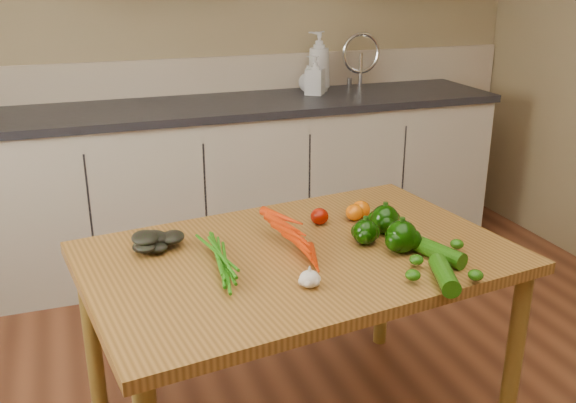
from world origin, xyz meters
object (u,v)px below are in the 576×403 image
Objects in this scene: pepper_c at (401,237)px; tomato_c at (361,209)px; soap_bottle_b at (315,75)px; tomato_a at (319,216)px; table at (299,274)px; carrot_bunch at (271,246)px; pepper_a at (365,232)px; soap_bottle_c at (308,78)px; garlic_bulb at (310,279)px; pepper_b at (385,219)px; zucchini_b at (444,275)px; zucchini_a at (437,252)px; leafy_greens at (152,236)px; tomato_b at (354,212)px; soap_bottle_a at (319,62)px.

pepper_c is 0.32m from tomato_c.
soap_bottle_b is 1.52m from tomato_a.
soap_bottle_b is at bearing 59.05° from table.
tomato_a is (0.15, 0.20, 0.11)m from table.
pepper_a is at bearing -10.70° from carrot_bunch.
soap_bottle_c is 2.47× the size of garlic_bulb.
soap_bottle_b is 1.69m from pepper_a.
soap_bottle_c reaches higher than pepper_b.
garlic_bulb is 0.48m from tomato_a.
garlic_bulb is 0.39m from zucchini_b.
soap_bottle_b is 1.60m from pepper_b.
leafy_greens is at bearing 155.68° from zucchini_a.
tomato_b reaches higher than table.
pepper_b is at bearing -16.54° from soap_bottle_a.
soap_bottle_c is 1.56m from tomato_c.
table is 21.06× the size of tomato_c.
soap_bottle_a is 1.90m from carrot_bunch.
pepper_b is (0.33, 0.05, 0.13)m from table.
soap_bottle_b reaches higher than carrot_bunch.
table is 7.53× the size of zucchini_a.
soap_bottle_c is at bearing 78.27° from pepper_c.
table is 0.27m from tomato_a.
soap_bottle_a is at bearing 76.43° from pepper_c.
carrot_bunch is at bearing -153.55° from tomato_b.
pepper_a is 0.24m from zucchini_a.
pepper_c is 1.61× the size of tomato_a.
zucchini_b reaches higher than zucchini_a.
soap_bottle_c is at bearing 79.85° from zucchini_b.
soap_bottle_b is 1.76m from pepper_c.
garlic_bulb is 0.92× the size of tomato_a.
tomato_b is (-0.05, 0.14, -0.02)m from pepper_b.
carrot_bunch is 0.52m from zucchini_a.
pepper_c is (0.75, -0.28, 0.00)m from leafy_greens.
tomato_b is (0.34, 0.43, 0.00)m from garlic_bulb.
pepper_c is (-0.38, -1.81, -0.20)m from soap_bottle_c.
pepper_c reaches higher than tomato_c.
soap_bottle_c reaches higher than pepper_a.
carrot_bunch is at bearing -26.35° from leafy_greens.
zucchini_b is (-0.36, -1.94, -0.26)m from soap_bottle_b.
pepper_a is (-0.46, -1.72, -0.21)m from soap_bottle_c.
leafy_greens is 1.06× the size of zucchini_b.
tomato_c is (0.03, 0.02, 0.00)m from tomato_b.
pepper_a is at bearing -140.71° from soap_bottle_c.
pepper_c is 1.52× the size of tomato_c.
zucchini_a is (-0.30, -1.79, -0.26)m from soap_bottle_b.
soap_bottle_a is 4.06× the size of pepper_a.
zucchini_a is (0.82, -0.37, -0.02)m from leafy_greens.
soap_bottle_b reaches higher than zucchini_b.
soap_bottle_c is (0.00, 0.11, -0.03)m from soap_bottle_b.
tomato_a is at bearing 45.10° from table.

